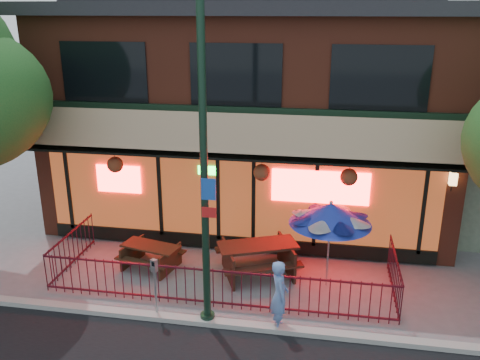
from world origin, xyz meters
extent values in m
plane|color=gray|center=(0.00, 0.00, 0.00)|extent=(80.00, 80.00, 0.00)
cube|color=#999993|center=(0.00, -0.50, 0.06)|extent=(80.00, 0.25, 0.12)
cube|color=brown|center=(0.00, 7.20, 3.25)|extent=(12.00, 8.00, 6.50)
cube|color=#59230F|center=(0.00, 3.18, 1.65)|extent=(11.00, 0.06, 2.60)
cube|color=#FF0C0C|center=(2.30, 3.10, 2.10)|extent=(2.60, 0.04, 0.90)
cube|color=#FF0C0C|center=(-3.40, 3.10, 2.00)|extent=(1.30, 0.04, 0.80)
cube|color=tan|center=(0.00, 2.70, 3.55)|extent=(12.20, 1.33, 1.26)
cube|color=black|center=(-3.60, 3.18, 5.00)|extent=(2.40, 0.06, 1.60)
cube|color=black|center=(0.00, 3.18, 5.00)|extent=(2.40, 0.06, 1.60)
cube|color=black|center=(3.60, 3.18, 5.00)|extent=(2.40, 0.06, 1.60)
cube|color=black|center=(0.00, 3.15, 0.25)|extent=(11.00, 0.12, 0.40)
cube|color=#FFC672|center=(5.60, 3.02, 2.55)|extent=(0.18, 0.18, 0.32)
cube|color=#440E1B|center=(0.00, 0.20, 0.95)|extent=(8.40, 0.04, 0.04)
cube|color=#440E1B|center=(0.00, 0.20, 0.12)|extent=(8.40, 0.04, 0.04)
cube|color=#440E1B|center=(-4.20, 1.50, 0.95)|extent=(0.04, 2.60, 0.04)
cube|color=#440E1B|center=(4.20, 1.50, 0.95)|extent=(0.04, 2.60, 0.04)
cylinder|color=#440E1B|center=(0.00, 0.20, 0.50)|extent=(0.02, 0.02, 1.00)
cylinder|color=black|center=(0.00, -0.40, 3.50)|extent=(0.16, 0.16, 7.00)
cylinder|color=black|center=(0.00, -0.40, 0.10)|extent=(0.32, 0.32, 0.20)
cube|color=#194CB2|center=(0.12, -0.55, 3.20)|extent=(0.30, 0.02, 0.45)
cube|color=red|center=(0.12, -0.55, 2.70)|extent=(0.30, 0.02, 0.22)
cube|color=#352213|center=(-2.65, 1.92, 0.32)|extent=(0.31, 1.09, 0.63)
cube|color=#352213|center=(-1.49, 1.64, 0.32)|extent=(0.31, 1.09, 0.63)
cube|color=#352213|center=(-2.07, 1.78, 0.63)|extent=(1.64, 0.98, 0.05)
cube|color=#352213|center=(-2.18, 1.32, 0.37)|extent=(1.55, 0.59, 0.04)
cube|color=#352213|center=(-1.96, 2.23, 0.37)|extent=(1.55, 0.59, 0.04)
cube|color=#381D13|center=(0.07, 1.61, 0.41)|extent=(0.62, 1.37, 0.83)
cube|color=#381D13|center=(1.53, 2.21, 0.41)|extent=(0.62, 1.37, 0.83)
cube|color=#381D13|center=(0.80, 1.91, 0.83)|extent=(2.19, 1.55, 0.07)
cube|color=#381D13|center=(1.04, 1.34, 0.49)|extent=(1.99, 1.06, 0.06)
cube|color=#381D13|center=(0.56, 2.48, 0.49)|extent=(1.99, 1.06, 0.06)
cylinder|color=gray|center=(2.59, 1.65, 1.04)|extent=(0.05, 0.05, 2.09)
cone|color=#1D2EA1|center=(2.59, 1.65, 1.95)|extent=(2.00, 2.00, 0.52)
sphere|color=gray|center=(2.59, 1.65, 2.23)|extent=(0.09, 0.10, 0.09)
imported|color=#6488C9|center=(1.58, -0.35, 0.81)|extent=(0.53, 0.67, 1.61)
cylinder|color=#A1A4AA|center=(-1.18, -0.40, 0.58)|extent=(0.05, 0.05, 1.16)
cube|color=#A1A4AA|center=(-1.18, -0.40, 1.29)|extent=(0.16, 0.14, 0.30)
cube|color=black|center=(-1.18, -0.45, 1.35)|extent=(0.08, 0.03, 0.11)
camera|label=1|loc=(2.38, -9.84, 6.64)|focal=38.00mm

